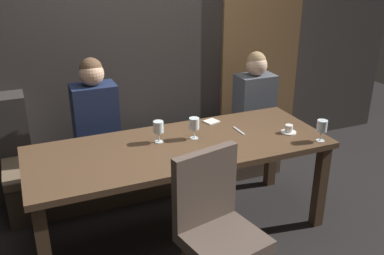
% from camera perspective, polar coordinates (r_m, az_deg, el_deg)
% --- Properties ---
extents(ground, '(9.00, 9.00, 0.00)m').
position_cam_1_polar(ground, '(3.53, -1.42, -13.27)').
color(ground, black).
extents(back_wall_tiled, '(6.00, 0.12, 3.00)m').
position_cam_1_polar(back_wall_tiled, '(4.06, -8.14, 14.40)').
color(back_wall_tiled, '#383330').
rests_on(back_wall_tiled, ground).
extents(arched_door, '(0.90, 0.05, 2.55)m').
position_cam_1_polar(arched_door, '(4.55, 9.31, 13.49)').
color(arched_door, brown).
rests_on(arched_door, ground).
extents(dining_table, '(2.20, 0.84, 0.74)m').
position_cam_1_polar(dining_table, '(3.19, -1.54, -3.73)').
color(dining_table, '#493422').
rests_on(dining_table, ground).
extents(banquette_bench, '(2.50, 0.44, 0.45)m').
position_cam_1_polar(banquette_bench, '(3.97, -5.16, -5.05)').
color(banquette_bench, '#4A3C2E').
rests_on(banquette_bench, ground).
extents(chair_near_side, '(0.52, 0.52, 0.98)m').
position_cam_1_polar(chair_near_side, '(2.64, 3.14, -12.20)').
color(chair_near_side, brown).
rests_on(chair_near_side, ground).
extents(diner_redhead, '(0.36, 0.24, 0.82)m').
position_cam_1_polar(diner_redhead, '(3.63, -12.72, 2.29)').
color(diner_redhead, '#192342').
rests_on(diner_redhead, banquette_bench).
extents(diner_bearded, '(0.36, 0.24, 0.73)m').
position_cam_1_polar(diner_bearded, '(4.17, 8.31, 4.65)').
color(diner_bearded, '#4C515B').
rests_on(diner_bearded, banquette_bench).
extents(wine_glass_near_right, '(0.08, 0.08, 0.16)m').
position_cam_1_polar(wine_glass_near_right, '(3.31, 16.79, 0.08)').
color(wine_glass_near_right, silver).
rests_on(wine_glass_near_right, dining_table).
extents(wine_glass_far_left, '(0.08, 0.08, 0.16)m').
position_cam_1_polar(wine_glass_far_left, '(3.16, -4.46, -0.06)').
color(wine_glass_far_left, silver).
rests_on(wine_glass_far_left, dining_table).
extents(wine_glass_end_right, '(0.08, 0.08, 0.16)m').
position_cam_1_polar(wine_glass_end_right, '(3.21, 0.29, 0.40)').
color(wine_glass_end_right, silver).
rests_on(wine_glass_end_right, dining_table).
extents(espresso_cup, '(0.12, 0.12, 0.06)m').
position_cam_1_polar(espresso_cup, '(3.43, 12.66, -0.26)').
color(espresso_cup, white).
rests_on(espresso_cup, dining_table).
extents(fork_on_table, '(0.02, 0.17, 0.01)m').
position_cam_1_polar(fork_on_table, '(3.40, 6.22, -0.42)').
color(fork_on_table, silver).
rests_on(fork_on_table, dining_table).
extents(folded_napkin, '(0.13, 0.13, 0.01)m').
position_cam_1_polar(folded_napkin, '(3.56, 2.58, 0.81)').
color(folded_napkin, silver).
rests_on(folded_napkin, dining_table).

